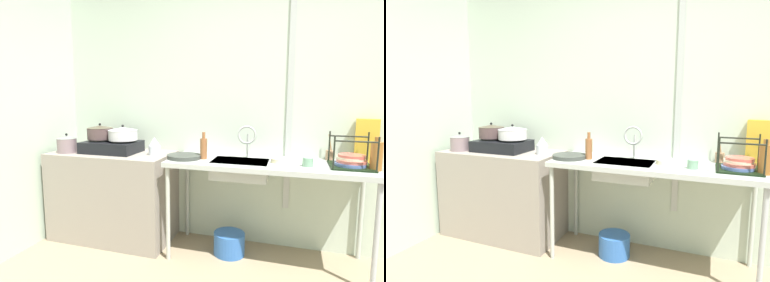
% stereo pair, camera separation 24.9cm
% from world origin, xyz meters
% --- Properties ---
extents(wall_back, '(5.28, 0.10, 2.49)m').
position_xyz_m(wall_back, '(0.00, 1.79, 1.25)').
color(wall_back, beige).
rests_on(wall_back, ground).
extents(wall_metal_strip, '(0.05, 0.01, 1.99)m').
position_xyz_m(wall_metal_strip, '(-0.00, 1.73, 1.37)').
color(wall_metal_strip, '#AEB2AE').
extents(counter_concrete, '(1.15, 0.59, 0.85)m').
position_xyz_m(counter_concrete, '(-1.61, 1.44, 0.42)').
color(counter_concrete, gray).
rests_on(counter_concrete, ground).
extents(counter_sink, '(1.63, 0.59, 0.85)m').
position_xyz_m(counter_sink, '(-0.16, 1.44, 0.79)').
color(counter_sink, '#AEB2AE').
rests_on(counter_sink, ground).
extents(stove, '(0.52, 0.36, 0.13)m').
position_xyz_m(stove, '(-1.61, 1.44, 0.91)').
color(stove, black).
rests_on(stove, counter_concrete).
extents(pot_on_left_burner, '(0.25, 0.25, 0.15)m').
position_xyz_m(pot_on_left_burner, '(-1.74, 1.44, 1.04)').
color(pot_on_left_burner, '#4B3939').
rests_on(pot_on_left_burner, stove).
extents(pot_on_right_burner, '(0.28, 0.28, 0.15)m').
position_xyz_m(pot_on_right_burner, '(-1.49, 1.44, 1.04)').
color(pot_on_right_burner, silver).
rests_on(pot_on_right_burner, stove).
extents(pot_beside_stove, '(0.18, 0.18, 0.19)m').
position_xyz_m(pot_beside_stove, '(-2.02, 1.31, 0.93)').
color(pot_beside_stove, gray).
rests_on(pot_beside_stove, counter_concrete).
extents(percolator, '(0.11, 0.11, 0.16)m').
position_xyz_m(percolator, '(-1.17, 1.45, 0.93)').
color(percolator, silver).
rests_on(percolator, counter_concrete).
extents(sink_basin, '(0.46, 0.32, 0.15)m').
position_xyz_m(sink_basin, '(-0.38, 1.42, 0.78)').
color(sink_basin, '#AEB2AE').
rests_on(sink_basin, counter_sink).
extents(faucet, '(0.16, 0.09, 0.29)m').
position_xyz_m(faucet, '(-0.34, 1.55, 1.04)').
color(faucet, '#AEB2AE').
rests_on(faucet, counter_sink).
extents(frying_pan, '(0.30, 0.30, 0.03)m').
position_xyz_m(frying_pan, '(-0.85, 1.37, 0.87)').
color(frying_pan, '#363A35').
rests_on(frying_pan, counter_sink).
extents(dish_rack, '(0.30, 0.34, 0.25)m').
position_xyz_m(dish_rack, '(0.46, 1.44, 0.89)').
color(dish_rack, black).
rests_on(dish_rack, counter_sink).
extents(cup_by_rack, '(0.08, 0.08, 0.07)m').
position_xyz_m(cup_by_rack, '(0.15, 1.37, 0.88)').
color(cup_by_rack, gray).
rests_on(cup_by_rack, counter_sink).
extents(small_bowl_on_drainboard, '(0.14, 0.14, 0.04)m').
position_xyz_m(small_bowl_on_drainboard, '(-0.06, 1.44, 0.87)').
color(small_bowl_on_drainboard, beige).
rests_on(small_bowl_on_drainboard, counter_sink).
extents(bottle_by_sink, '(0.06, 0.06, 0.23)m').
position_xyz_m(bottle_by_sink, '(-0.69, 1.41, 0.94)').
color(bottle_by_sink, brown).
rests_on(bottle_by_sink, counter_sink).
extents(bottle_by_rack, '(0.08, 0.08, 0.24)m').
position_xyz_m(bottle_by_rack, '(0.62, 1.37, 0.96)').
color(bottle_by_rack, '#995D26').
rests_on(bottle_by_rack, counter_sink).
extents(cereal_box, '(0.18, 0.10, 0.35)m').
position_xyz_m(cereal_box, '(0.61, 1.68, 1.03)').
color(cereal_box, gold).
rests_on(cereal_box, counter_sink).
extents(utensil_jar, '(0.07, 0.07, 0.22)m').
position_xyz_m(utensil_jar, '(0.34, 1.68, 0.89)').
color(utensil_jar, '#957253').
rests_on(utensil_jar, counter_sink).
extents(bucket_on_floor, '(0.27, 0.27, 0.19)m').
position_xyz_m(bucket_on_floor, '(-0.46, 1.44, 0.10)').
color(bucket_on_floor, '#2C5DAB').
rests_on(bucket_on_floor, ground).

